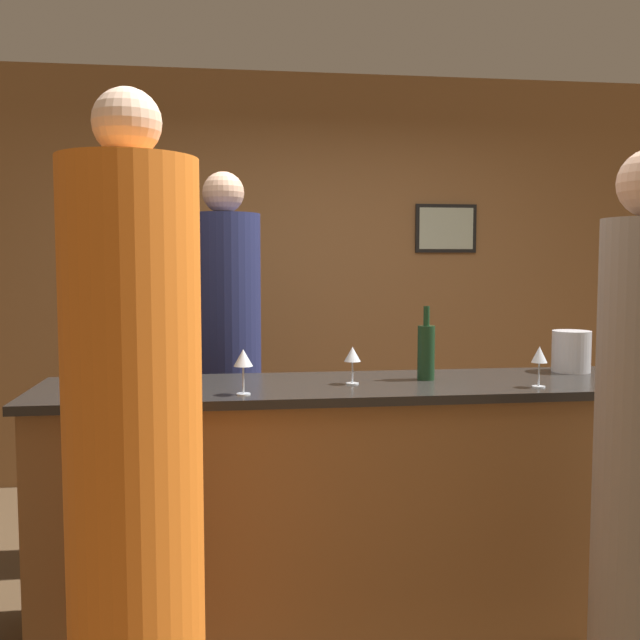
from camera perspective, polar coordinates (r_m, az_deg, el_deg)
The scene contains 11 objects.
ground_plane at distance 3.26m, azimuth 5.22°, elevation -22.97°, with size 14.00×14.00×0.00m, color #4C3823.
back_wall at distance 4.99m, azimuth -0.05°, elevation 3.37°, with size 8.00×0.08×2.80m.
bar_counter at distance 3.06m, azimuth 5.30°, elevation -14.42°, with size 2.81×0.63×1.02m.
bartender at distance 3.68m, azimuth -7.59°, elevation -4.74°, with size 0.37×0.37×1.96m.
guest_0 at distance 2.18m, azimuth -14.64°, elevation -11.03°, with size 0.40×0.40×2.00m.
wine_bottle_0 at distance 3.00m, azimuth 8.49°, elevation -2.48°, with size 0.07×0.07×0.31m.
ice_bucket at distance 3.38m, azimuth 19.46°, elevation -2.37°, with size 0.17×0.17×0.18m.
wine_glass_0 at distance 2.64m, azimuth -6.16°, elevation -3.16°, with size 0.07×0.07×0.17m.
wine_glass_1 at distance 2.65m, azimuth -13.73°, elevation -3.47°, with size 0.08×0.08×0.16m.
wine_glass_2 at distance 2.91m, azimuth 17.14°, elevation -2.80°, with size 0.06×0.06×0.16m.
wine_glass_3 at distance 2.86m, azimuth 2.61°, elevation -2.87°, with size 0.07×0.07×0.15m.
Camera 1 is at (-0.65, -2.82, 1.51)m, focal length 40.00 mm.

